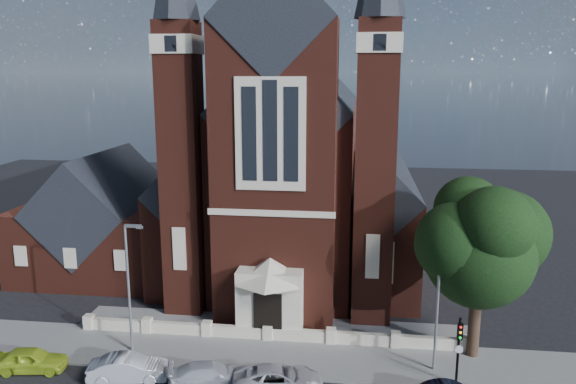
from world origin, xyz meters
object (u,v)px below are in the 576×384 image
at_px(street_tree, 483,247).
at_px(traffic_signal, 459,343).
at_px(parish_hall, 105,224).
at_px(car_silver_b, 209,375).
at_px(street_lamp_right, 440,296).
at_px(car_white_suv, 278,379).
at_px(street_lamp_left, 130,281).
at_px(car_silver_a, 129,368).
at_px(church, 297,170).
at_px(car_lime_van, 31,360).

height_order(street_tree, traffic_signal, street_tree).
bearing_deg(parish_hall, car_silver_b, -51.36).
xyz_separation_m(street_lamp_right, car_white_suv, (-8.65, -3.08, -3.93)).
bearing_deg(street_lamp_right, car_silver_b, -166.07).
height_order(street_lamp_left, car_white_suv, street_lamp_left).
xyz_separation_m(car_silver_a, car_silver_b, (4.55, 0.05, -0.08)).
height_order(street_lamp_left, street_lamp_right, same).
distance_m(traffic_signal, car_white_suv, 9.86).
relative_size(church, car_silver_a, 8.00).
distance_m(church, street_lamp_left, 20.84).
relative_size(parish_hall, car_silver_a, 2.80).
xyz_separation_m(street_lamp_left, car_white_suv, (9.35, -3.08, -3.93)).
relative_size(car_silver_b, car_white_suv, 0.91).
bearing_deg(street_lamp_right, street_lamp_left, 180.00).
height_order(street_lamp_left, car_lime_van, street_lamp_left).
bearing_deg(traffic_signal, car_silver_b, -173.55).
distance_m(parish_hall, street_tree, 31.27).
distance_m(street_tree, traffic_signal, 5.70).
bearing_deg(parish_hall, car_silver_a, -62.01).
relative_size(church, car_white_suv, 7.21).
bearing_deg(car_silver_a, church, -28.71).
height_order(church, car_lime_van, church).
bearing_deg(street_tree, parish_hall, 156.74).
bearing_deg(church, parish_hall, -162.84).
height_order(car_silver_b, car_white_suv, car_white_suv).
bearing_deg(street_lamp_left, street_tree, 4.76).
bearing_deg(street_lamp_left, street_lamp_right, 0.00).
xyz_separation_m(car_silver_b, car_white_suv, (3.78, 0.00, 0.03)).
relative_size(street_lamp_right, car_silver_b, 1.83).
height_order(car_lime_van, car_silver_a, car_silver_a).
relative_size(street_lamp_right, traffic_signal, 2.02).
bearing_deg(car_white_suv, car_lime_van, 79.05).
distance_m(street_lamp_right, car_silver_b, 13.41).
bearing_deg(car_silver_a, car_silver_b, -100.78).
relative_size(parish_hall, traffic_signal, 3.05).
distance_m(street_tree, car_silver_b, 16.91).
height_order(church, car_silver_a, church).
relative_size(street_tree, car_white_suv, 2.21).
distance_m(street_lamp_left, car_lime_van, 6.92).
relative_size(parish_hall, car_silver_b, 2.76).
height_order(church, car_white_suv, church).
bearing_deg(church, street_lamp_left, -112.66).
bearing_deg(parish_hall, street_lamp_left, -59.98).
bearing_deg(church, traffic_signal, -61.80).
distance_m(church, car_silver_a, 24.30).
height_order(church, parish_hall, church).
bearing_deg(car_lime_van, car_white_suv, -99.20).
distance_m(street_tree, car_silver_a, 21.03).
bearing_deg(church, street_lamp_right, -61.96).
distance_m(traffic_signal, car_lime_van, 23.96).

